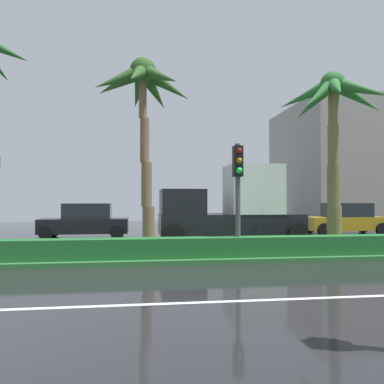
# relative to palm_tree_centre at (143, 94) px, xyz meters

# --- Properties ---
(ground_plane) EXTENTS (90.00, 42.00, 0.10)m
(ground_plane) POSITION_rel_palm_tree_centre_xyz_m (-2.71, 0.84, -5.57)
(ground_plane) COLOR black
(median_strip) EXTENTS (85.50, 4.00, 0.15)m
(median_strip) POSITION_rel_palm_tree_centre_xyz_m (-2.71, -0.16, -5.45)
(median_strip) COLOR #2D6B33
(median_strip) RESTS_ON ground_plane
(median_hedge) EXTENTS (76.50, 0.70, 0.60)m
(median_hedge) POSITION_rel_palm_tree_centre_xyz_m (-2.71, -1.56, -5.07)
(median_hedge) COLOR #1E6028
(median_hedge) RESTS_ON median_strip
(palm_tree_centre) EXTENTS (3.48, 3.54, 6.60)m
(palm_tree_centre) POSITION_rel_palm_tree_centre_xyz_m (0.00, 0.00, 0.00)
(palm_tree_centre) COLOR brown
(palm_tree_centre) RESTS_ON median_strip
(palm_tree_centre_right) EXTENTS (3.94, 4.02, 6.61)m
(palm_tree_centre_right) POSITION_rel_palm_tree_centre_xyz_m (7.13, 0.45, -0.21)
(palm_tree_centre_right) COLOR brown
(palm_tree_centre_right) RESTS_ON median_strip
(traffic_signal_median_right) EXTENTS (0.28, 0.43, 3.50)m
(traffic_signal_median_right) POSITION_rel_palm_tree_centre_xyz_m (2.94, -1.49, -2.96)
(traffic_signal_median_right) COLOR #4C4C47
(traffic_signal_median_right) RESTS_ON median_strip
(car_in_traffic_leading) EXTENTS (4.30, 2.02, 1.72)m
(car_in_traffic_leading) POSITION_rel_palm_tree_centre_xyz_m (-2.75, 6.72, -4.70)
(car_in_traffic_leading) COLOR black
(car_in_traffic_leading) RESTS_ON ground_plane
(box_truck_following) EXTENTS (6.40, 2.64, 3.46)m
(box_truck_following) POSITION_rel_palm_tree_centre_xyz_m (4.07, 3.91, -3.98)
(box_truck_following) COLOR black
(box_truck_following) RESTS_ON ground_plane
(car_in_traffic_second) EXTENTS (4.30, 2.02, 1.72)m
(car_in_traffic_second) POSITION_rel_palm_tree_centre_xyz_m (11.19, 6.79, -4.70)
(car_in_traffic_second) COLOR #B28C1E
(car_in_traffic_second) RESTS_ON ground_plane
(building_far_right) EXTENTS (15.99, 12.19, 10.76)m
(building_far_right) POSITION_rel_palm_tree_centre_xyz_m (22.22, 21.80, -0.14)
(building_far_right) COLOR gray
(building_far_right) RESTS_ON ground_plane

